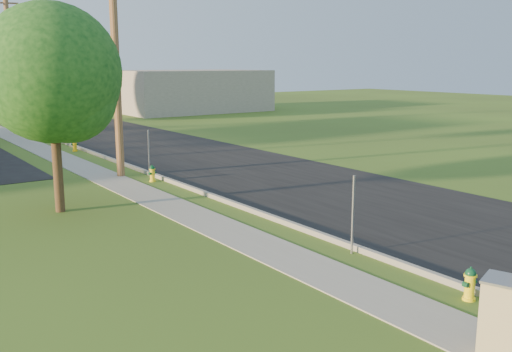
{
  "coord_description": "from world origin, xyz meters",
  "views": [
    {
      "loc": [
        -9.6,
        -5.53,
        4.69
      ],
      "look_at": [
        0.0,
        8.0,
        1.4
      ],
      "focal_mm": 40.0,
      "sensor_mm": 36.0,
      "label": 1
    }
  ],
  "objects_px": {
    "utility_cabinet": "(509,323)",
    "utility_pole_far": "(12,61)",
    "utility_pole_mid": "(116,57)",
    "hydrant_near": "(470,284)",
    "tree_verge": "(55,79)",
    "hydrant_mid": "(152,173)",
    "hydrant_far": "(75,145)"
  },
  "relations": [
    {
      "from": "tree_verge",
      "to": "utility_cabinet",
      "type": "xyz_separation_m",
      "value": [
        2.73,
        -13.63,
        -3.51
      ]
    },
    {
      "from": "utility_pole_far",
      "to": "hydrant_mid",
      "type": "relative_size",
      "value": 13.88
    },
    {
      "from": "utility_pole_far",
      "to": "tree_verge",
      "type": "distance_m",
      "value": 22.77
    },
    {
      "from": "utility_pole_mid",
      "to": "hydrant_near",
      "type": "bearing_deg",
      "value": -87.38
    },
    {
      "from": "utility_pole_far",
      "to": "hydrant_mid",
      "type": "height_order",
      "value": "utility_pole_far"
    },
    {
      "from": "hydrant_mid",
      "to": "hydrant_near",
      "type": "bearing_deg",
      "value": -89.48
    },
    {
      "from": "hydrant_near",
      "to": "hydrant_far",
      "type": "height_order",
      "value": "hydrant_far"
    },
    {
      "from": "utility_pole_mid",
      "to": "hydrant_mid",
      "type": "bearing_deg",
      "value": -71.02
    },
    {
      "from": "hydrant_near",
      "to": "utility_cabinet",
      "type": "height_order",
      "value": "utility_cabinet"
    },
    {
      "from": "utility_pole_mid",
      "to": "hydrant_near",
      "type": "distance_m",
      "value": 16.88
    },
    {
      "from": "hydrant_near",
      "to": "hydrant_far",
      "type": "bearing_deg",
      "value": 90.19
    },
    {
      "from": "tree_verge",
      "to": "utility_pole_far",
      "type": "bearing_deg",
      "value": 80.51
    },
    {
      "from": "utility_pole_mid",
      "to": "utility_pole_far",
      "type": "distance_m",
      "value": 18.0
    },
    {
      "from": "utility_pole_far",
      "to": "utility_cabinet",
      "type": "bearing_deg",
      "value": -91.62
    },
    {
      "from": "tree_verge",
      "to": "utility_cabinet",
      "type": "bearing_deg",
      "value": -78.66
    },
    {
      "from": "tree_verge",
      "to": "hydrant_far",
      "type": "height_order",
      "value": "tree_verge"
    },
    {
      "from": "utility_pole_mid",
      "to": "hydrant_mid",
      "type": "xyz_separation_m",
      "value": [
        0.61,
        -1.78,
        -4.62
      ]
    },
    {
      "from": "tree_verge",
      "to": "hydrant_mid",
      "type": "relative_size",
      "value": 9.58
    },
    {
      "from": "utility_cabinet",
      "to": "hydrant_near",
      "type": "bearing_deg",
      "value": 46.56
    },
    {
      "from": "utility_pole_far",
      "to": "hydrant_far",
      "type": "height_order",
      "value": "utility_pole_far"
    },
    {
      "from": "utility_pole_far",
      "to": "tree_verge",
      "type": "bearing_deg",
      "value": -99.49
    },
    {
      "from": "utility_cabinet",
      "to": "hydrant_far",
      "type": "bearing_deg",
      "value": 86.32
    },
    {
      "from": "tree_verge",
      "to": "hydrant_near",
      "type": "relative_size",
      "value": 9.32
    },
    {
      "from": "utility_cabinet",
      "to": "utility_pole_far",
      "type": "bearing_deg",
      "value": 88.38
    },
    {
      "from": "utility_pole_far",
      "to": "hydrant_mid",
      "type": "bearing_deg",
      "value": -88.23
    },
    {
      "from": "utility_pole_far",
      "to": "hydrant_far",
      "type": "relative_size",
      "value": 12.81
    },
    {
      "from": "utility_pole_mid",
      "to": "hydrant_far",
      "type": "bearing_deg",
      "value": 85.29
    },
    {
      "from": "hydrant_near",
      "to": "hydrant_far",
      "type": "xyz_separation_m",
      "value": [
        -0.08,
        24.27,
        0.02
      ]
    },
    {
      "from": "utility_cabinet",
      "to": "hydrant_mid",
      "type": "bearing_deg",
      "value": 84.29
    },
    {
      "from": "tree_verge",
      "to": "hydrant_mid",
      "type": "distance_m",
      "value": 6.43
    },
    {
      "from": "tree_verge",
      "to": "hydrant_near",
      "type": "height_order",
      "value": "tree_verge"
    },
    {
      "from": "tree_verge",
      "to": "hydrant_far",
      "type": "relative_size",
      "value": 8.84
    }
  ]
}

